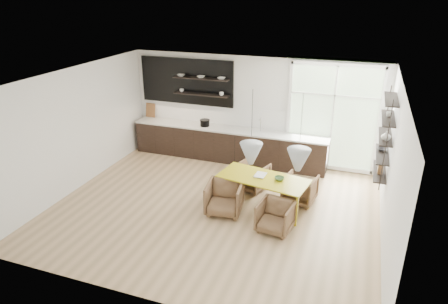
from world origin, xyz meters
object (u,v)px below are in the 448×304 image
Objects in this scene: armchair_back_left at (252,176)px; armchair_back_right at (300,189)px; wire_stool at (224,184)px; dining_table at (263,180)px; armchair_front_right at (275,217)px; armchair_front_left at (224,198)px.

armchair_back_right is (1.22, -0.26, -0.01)m from armchair_back_left.
wire_stool is at bearing 66.67° from armchair_back_left.
armchair_back_right reaches higher than wire_stool.
armchair_back_left is (-0.47, 0.77, -0.34)m from dining_table.
armchair_back_right is at bearing 44.08° from dining_table.
armchair_back_right is 1.03× the size of armchair_front_right.
armchair_back_right is at bearing 11.14° from wire_stool.
armchair_back_left is at bearing 49.42° from wire_stool.
armchair_front_left is (-0.25, -1.29, 0.03)m from armchair_back_left.
armchair_back_left is 1.31m from armchair_front_left.
armchair_front_right is (0.48, -0.83, -0.35)m from dining_table.
dining_table is at bearing -9.45° from wire_stool.
armchair_front_right is at bearing 137.79° from armchair_back_left.
armchair_front_right reaches higher than wire_stool.
armchair_back_right is 1.47× the size of wire_stool.
wire_stool is (-0.26, 0.69, -0.05)m from armchair_front_left.
wire_stool is (-1.73, -0.34, -0.01)m from armchair_back_right.
armchair_back_left is 1.24m from armchair_back_right.
dining_table is 2.96× the size of armchair_back_right.
armchair_back_left reaches higher than armchair_front_right.
dining_table is at bearing 43.39° from armchair_back_right.
armchair_back_right is (0.75, 0.50, -0.35)m from dining_table.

